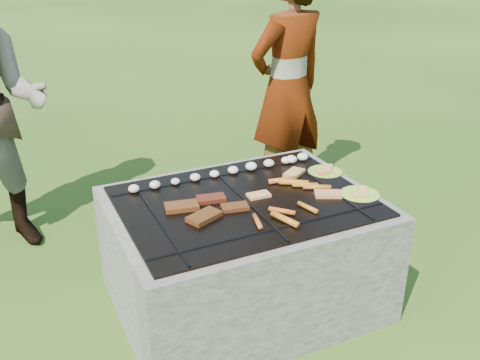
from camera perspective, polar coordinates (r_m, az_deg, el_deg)
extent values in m
plane|color=#244711|center=(2.97, 0.42, -12.73)|extent=(60.00, 60.00, 0.00)
cube|color=#A1988F|center=(3.12, -2.82, -4.18)|extent=(1.30, 0.18, 0.60)
cube|color=gray|center=(2.50, 4.60, -12.39)|extent=(1.30, 0.18, 0.60)
cube|color=#AAA297|center=(2.65, -10.74, -10.49)|extent=(0.18, 0.64, 0.60)
cube|color=#9C948A|center=(3.05, 10.01, -5.32)|extent=(0.18, 0.64, 0.60)
cube|color=black|center=(2.83, 0.44, -8.87)|extent=(0.94, 0.64, 0.48)
sphere|color=#FF5914|center=(2.72, 0.45, -5.00)|extent=(0.10, 0.10, 0.10)
cube|color=black|center=(2.65, 0.46, -2.26)|extent=(1.20, 0.90, 0.01)
cylinder|color=black|center=(2.51, -8.88, -4.09)|extent=(0.01, 0.88, 0.01)
cylinder|color=black|center=(2.65, 0.46, -2.14)|extent=(0.01, 0.88, 0.01)
cylinder|color=black|center=(2.85, 8.64, -0.38)|extent=(0.01, 0.88, 0.01)
cylinder|color=black|center=(2.40, 3.79, -5.25)|extent=(1.18, 0.01, 0.01)
cylinder|color=black|center=(2.91, -2.27, 0.43)|extent=(1.18, 0.01, 0.01)
ellipsoid|color=silver|center=(2.77, -11.25, -0.91)|extent=(0.06, 0.06, 0.04)
ellipsoid|color=beige|center=(2.79, -9.06, -0.49)|extent=(0.06, 0.06, 0.04)
ellipsoid|color=beige|center=(2.82, -6.90, -0.15)|extent=(0.05, 0.05, 0.03)
ellipsoid|color=silver|center=(2.86, -4.80, 0.30)|extent=(0.06, 0.06, 0.04)
ellipsoid|color=white|center=(2.89, -2.74, 0.67)|extent=(0.05, 0.05, 0.04)
ellipsoid|color=white|center=(2.93, -0.74, 1.08)|extent=(0.06, 0.06, 0.04)
ellipsoid|color=white|center=(2.98, 1.21, 1.48)|extent=(0.06, 0.06, 0.05)
ellipsoid|color=beige|center=(3.02, 3.10, 1.81)|extent=(0.06, 0.06, 0.04)
ellipsoid|color=white|center=(3.07, 4.92, 2.11)|extent=(0.06, 0.06, 0.04)
ellipsoid|color=#F2ECCD|center=(3.13, 6.69, 2.48)|extent=(0.06, 0.06, 0.04)
ellipsoid|color=#F2ECCD|center=(3.08, 5.51, 2.22)|extent=(0.06, 0.06, 0.04)
cube|color=brown|center=(2.57, -6.24, -2.82)|extent=(0.17, 0.12, 0.02)
cube|color=maroon|center=(2.64, -3.11, -1.99)|extent=(0.15, 0.10, 0.02)
cube|color=brown|center=(2.48, -3.84, -3.91)|extent=(0.18, 0.15, 0.02)
cube|color=brown|center=(2.56, -0.55, -2.90)|extent=(0.14, 0.09, 0.02)
cylinder|color=orange|center=(2.83, 4.53, -0.01)|extent=(0.15, 0.05, 0.03)
cylinder|color=orange|center=(2.81, 5.74, -0.24)|extent=(0.15, 0.10, 0.03)
cylinder|color=orange|center=(2.80, 6.97, -0.52)|extent=(0.13, 0.08, 0.03)
cylinder|color=orange|center=(2.78, 8.21, -0.75)|extent=(0.14, 0.09, 0.03)
cylinder|color=#DF5524|center=(2.53, 4.51, -3.31)|extent=(0.11, 0.11, 0.02)
cylinder|color=#C47E20|center=(2.57, 7.25, -2.91)|extent=(0.05, 0.12, 0.02)
cylinder|color=orange|center=(2.43, 1.88, -4.43)|extent=(0.05, 0.13, 0.02)
cylinder|color=orange|center=(2.45, 4.81, -4.18)|extent=(0.08, 0.16, 0.03)
cube|color=#F2D57C|center=(2.68, 2.00, -1.62)|extent=(0.12, 0.07, 0.02)
cube|color=tan|center=(2.72, 9.36, -1.48)|extent=(0.15, 0.13, 0.02)
cube|color=tan|center=(2.94, 5.80, 0.76)|extent=(0.15, 0.13, 0.02)
cylinder|color=gold|center=(3.01, 9.05, 0.83)|extent=(0.21, 0.21, 0.01)
cube|color=tan|center=(2.98, 8.96, 0.89)|extent=(0.08, 0.05, 0.01)
cube|color=#EEBA7A|center=(3.03, 9.34, 1.32)|extent=(0.09, 0.10, 0.01)
cylinder|color=#C2F83B|center=(2.78, 12.64, -1.55)|extent=(0.21, 0.21, 0.01)
cube|color=tan|center=(2.75, 12.58, -1.52)|extent=(0.09, 0.06, 0.01)
cube|color=#E3A374|center=(2.80, 12.91, -1.01)|extent=(0.08, 0.09, 0.01)
imported|color=gray|center=(3.70, 5.09, 9.63)|extent=(0.70, 0.54, 1.71)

